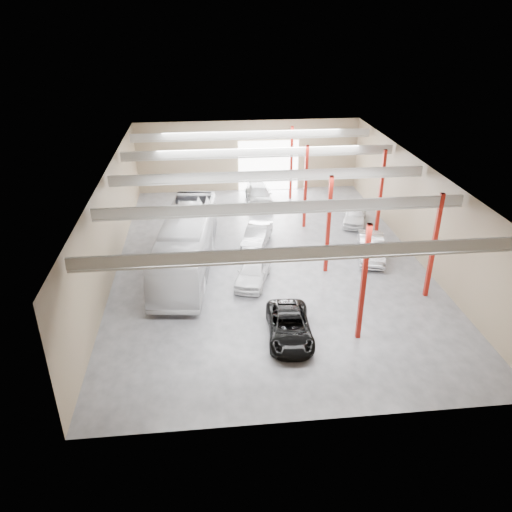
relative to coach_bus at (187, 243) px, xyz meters
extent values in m
cube|color=#4A4A50|center=(5.92, 0.48, -1.91)|extent=(22.00, 32.00, 0.01)
cube|color=#A8A8A3|center=(5.92, 0.48, 5.09)|extent=(22.00, 32.00, 0.12)
cube|color=#79694C|center=(5.92, 16.48, 1.59)|extent=(22.00, 0.12, 7.00)
cube|color=#79694C|center=(5.92, -15.52, 1.59)|extent=(22.00, 0.12, 7.00)
cube|color=#79694C|center=(-5.08, 0.48, 1.59)|extent=(0.12, 32.00, 7.00)
cube|color=#79694C|center=(16.92, 0.48, 1.59)|extent=(0.12, 32.00, 7.00)
cube|color=white|center=(7.92, 16.33, 0.59)|extent=(6.00, 0.20, 5.00)
cube|color=maroon|center=(9.72, -9.52, 1.59)|extent=(0.25, 0.25, 7.00)
cube|color=maroon|center=(9.72, -1.52, 1.59)|extent=(0.25, 0.25, 7.00)
cube|color=maroon|center=(9.72, 6.48, 1.59)|extent=(0.25, 0.25, 7.00)
cube|color=maroon|center=(9.72, 13.48, 1.59)|extent=(0.25, 0.25, 7.00)
cube|color=maroon|center=(15.42, -5.52, 1.59)|extent=(0.25, 0.25, 7.00)
cube|color=maroon|center=(15.42, 4.48, 1.59)|extent=(0.25, 0.25, 7.00)
cube|color=#B2B2AD|center=(5.92, -11.52, 4.64)|extent=(21.60, 0.15, 0.60)
cube|color=#B2B2AD|center=(5.92, -11.52, 4.24)|extent=(21.60, 0.10, 0.10)
cube|color=#B2B2AD|center=(5.92, -5.52, 4.64)|extent=(21.60, 0.15, 0.60)
cube|color=#B2B2AD|center=(5.92, -5.52, 4.24)|extent=(21.60, 0.10, 0.10)
cube|color=#B2B2AD|center=(5.92, 0.48, 4.64)|extent=(21.60, 0.15, 0.60)
cube|color=#B2B2AD|center=(5.92, 0.48, 4.24)|extent=(21.60, 0.10, 0.10)
cube|color=#B2B2AD|center=(5.92, 6.48, 4.64)|extent=(21.60, 0.15, 0.60)
cube|color=#B2B2AD|center=(5.92, 6.48, 4.24)|extent=(21.60, 0.10, 0.10)
cube|color=#B2B2AD|center=(5.92, 12.48, 4.64)|extent=(21.60, 0.15, 0.60)
cube|color=#B2B2AD|center=(5.92, 12.48, 4.24)|extent=(21.60, 0.10, 0.10)
imported|color=silver|center=(0.00, 0.00, 0.00)|extent=(4.74, 14.00, 3.82)
imported|color=black|center=(5.84, -9.11, -1.18)|extent=(2.75, 5.38, 1.46)
imported|color=white|center=(4.45, -2.52, -1.10)|extent=(3.23, 5.09, 1.62)
imported|color=#A4A5A9|center=(5.36, 3.29, -1.14)|extent=(3.06, 4.97, 1.55)
imported|color=gray|center=(6.53, 12.48, -1.09)|extent=(2.32, 5.69, 1.65)
imported|color=#B6B6BB|center=(13.52, 0.11, -1.08)|extent=(2.95, 5.35, 1.67)
imported|color=silver|center=(14.22, 6.79, -1.12)|extent=(3.27, 5.01, 1.59)
camera|label=1|loc=(1.49, -32.05, 14.97)|focal=35.00mm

